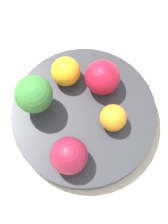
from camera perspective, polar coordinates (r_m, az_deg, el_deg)
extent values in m
plane|color=gray|center=(0.62, 0.00, -1.63)|extent=(6.00, 6.00, 0.00)
cube|color=beige|center=(0.61, 0.00, -1.36)|extent=(1.20, 1.20, 0.02)
cylinder|color=#2D2D33|center=(0.59, 0.00, -0.70)|extent=(0.23, 0.23, 0.03)
cylinder|color=#99C17A|center=(0.58, -7.26, 1.51)|extent=(0.02, 0.02, 0.03)
sphere|color=#387A33|center=(0.54, -7.68, 2.72)|extent=(0.06, 0.06, 0.06)
sphere|color=#B7142D|center=(0.57, 2.81, 5.31)|extent=(0.05, 0.05, 0.05)
sphere|color=maroon|center=(0.53, -2.31, -6.67)|extent=(0.05, 0.05, 0.05)
sphere|color=orange|center=(0.56, 4.46, -0.89)|extent=(0.04, 0.04, 0.04)
sphere|color=orange|center=(0.58, -2.81, 6.19)|extent=(0.05, 0.05, 0.05)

